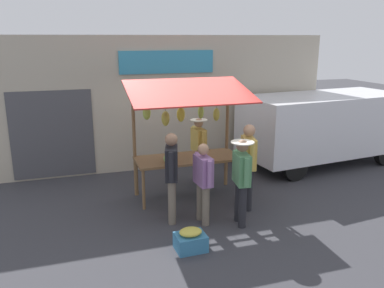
% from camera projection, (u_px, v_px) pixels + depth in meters
% --- Properties ---
extents(ground_plane, '(40.00, 40.00, 0.00)m').
position_uv_depth(ground_plane, '(188.00, 196.00, 8.65)').
color(ground_plane, '#38383D').
extents(street_backdrop, '(9.00, 0.30, 3.40)m').
position_uv_depth(street_backdrop, '(160.00, 103.00, 10.21)').
color(street_backdrop, '#B2A893').
rests_on(street_backdrop, ground).
extents(market_stall, '(2.50, 1.46, 2.50)m').
position_uv_depth(market_stall, '(186.00, 127.00, 8.27)').
color(market_stall, brown).
rests_on(market_stall, ground).
extents(vendor_with_sunhat, '(0.40, 0.67, 1.55)m').
position_uv_depth(vendor_with_sunhat, '(199.00, 145.00, 9.26)').
color(vendor_with_sunhat, navy).
rests_on(vendor_with_sunhat, ground).
extents(shopper_with_shopping_bag, '(0.42, 0.68, 1.61)m').
position_uv_depth(shopper_with_shopping_bag, '(241.00, 176.00, 7.12)').
color(shopper_with_shopping_bag, '#232328').
rests_on(shopper_with_shopping_bag, ground).
extents(shopper_with_ponytail, '(0.33, 0.71, 1.72)m').
position_uv_depth(shopper_with_ponytail, '(248.00, 160.00, 7.81)').
color(shopper_with_ponytail, '#232328').
rests_on(shopper_with_ponytail, ground).
extents(shopper_in_striped_shirt, '(0.35, 0.69, 1.69)m').
position_uv_depth(shopper_in_striped_shirt, '(172.00, 171.00, 7.24)').
color(shopper_in_striped_shirt, '#726656').
rests_on(shopper_in_striped_shirt, ground).
extents(shopper_in_grey_tee, '(0.26, 0.66, 1.52)m').
position_uv_depth(shopper_in_grey_tee, '(203.00, 179.00, 7.21)').
color(shopper_in_grey_tee, '#726656').
rests_on(shopper_in_grey_tee, ground).
extents(parked_van, '(4.57, 2.30, 1.88)m').
position_uv_depth(parked_van, '(318.00, 123.00, 10.57)').
color(parked_van, silver).
rests_on(parked_van, ground).
extents(produce_crate_near, '(0.50, 0.40, 0.38)m').
position_uv_depth(produce_crate_near, '(191.00, 240.00, 6.42)').
color(produce_crate_near, teal).
rests_on(produce_crate_near, ground).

